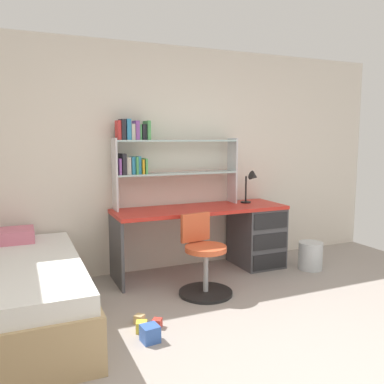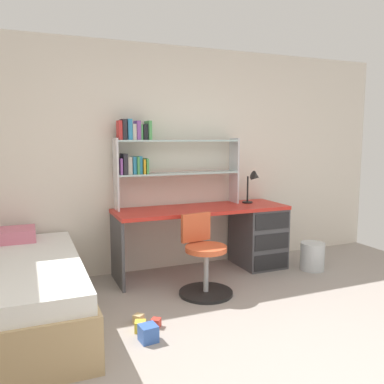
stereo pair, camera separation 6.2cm
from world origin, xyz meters
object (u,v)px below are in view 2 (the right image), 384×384
object	(u,v)px
desk	(243,232)
swivel_chair	(204,263)
toy_block_yellow_0	(140,326)
waste_bin	(312,256)
toy_block_blue_2	(148,333)
toy_block_natural_3	(138,319)
toy_block_red_1	(156,323)
bookshelf_hutch	(158,155)
desk_lamp	(254,182)
bed_platform	(6,295)

from	to	relation	value
desk	swivel_chair	xyz separation A→B (m)	(-0.75, -0.58, -0.12)
toy_block_yellow_0	waste_bin	bearing A→B (deg)	17.50
toy_block_yellow_0	toy_block_blue_2	xyz separation A→B (m)	(0.02, -0.17, 0.02)
toy_block_blue_2	toy_block_natural_3	size ratio (longest dim) A/B	1.76
waste_bin	toy_block_natural_3	size ratio (longest dim) A/B	4.44
waste_bin	toy_block_yellow_0	distance (m)	2.33
toy_block_yellow_0	toy_block_natural_3	xyz separation A→B (m)	(0.03, 0.15, -0.01)
toy_block_red_1	bookshelf_hutch	bearing A→B (deg)	71.12
toy_block_yellow_0	toy_block_red_1	world-z (taller)	toy_block_yellow_0
bookshelf_hutch	toy_block_yellow_0	world-z (taller)	bookshelf_hutch
desk_lamp	toy_block_red_1	bearing A→B (deg)	-144.20
swivel_chair	toy_block_yellow_0	bearing A→B (deg)	-146.09
waste_bin	bed_platform	bearing A→B (deg)	-175.93
desk_lamp	waste_bin	distance (m)	1.08
desk	bed_platform	bearing A→B (deg)	-165.81
desk	toy_block_natural_3	distance (m)	1.82
waste_bin	toy_block_red_1	xyz separation A→B (m)	(-2.08, -0.67, -0.12)
toy_block_blue_2	toy_block_natural_3	bearing A→B (deg)	88.13
desk_lamp	toy_block_blue_2	distance (m)	2.33
desk	waste_bin	world-z (taller)	desk
swivel_chair	toy_block_yellow_0	distance (m)	0.98
desk	swivel_chair	bearing A→B (deg)	-142.40
waste_bin	toy_block_blue_2	world-z (taller)	waste_bin
swivel_chair	toy_block_yellow_0	size ratio (longest dim) A/B	9.04
swivel_chair	waste_bin	bearing A→B (deg)	6.89
waste_bin	toy_block_natural_3	xyz separation A→B (m)	(-2.19, -0.55, -0.12)
desk_lamp	toy_block_yellow_0	size ratio (longest dim) A/B	4.51
desk_lamp	desk	bearing A→B (deg)	-163.32
desk_lamp	bookshelf_hutch	bearing A→B (deg)	172.95
waste_bin	desk_lamp	bearing A→B (deg)	138.87
toy_block_yellow_0	toy_block_natural_3	world-z (taller)	toy_block_yellow_0
bookshelf_hutch	toy_block_natural_3	bearing A→B (deg)	-115.43
toy_block_yellow_0	toy_block_blue_2	bearing A→B (deg)	-84.96
bookshelf_hutch	toy_block_blue_2	xyz separation A→B (m)	(-0.55, -1.46, -1.25)
desk_lamp	toy_block_blue_2	bearing A→B (deg)	-141.83
bookshelf_hutch	desk_lamp	world-z (taller)	bookshelf_hutch
desk	toy_block_red_1	bearing A→B (deg)	-142.34
bed_platform	bookshelf_hutch	bearing A→B (deg)	28.20
toy_block_blue_2	toy_block_natural_3	world-z (taller)	toy_block_blue_2
desk	toy_block_red_1	world-z (taller)	desk
bookshelf_hutch	toy_block_yellow_0	bearing A→B (deg)	-113.74
desk	desk_lamp	world-z (taller)	desk_lamp
desk	toy_block_yellow_0	distance (m)	1.92
bed_platform	waste_bin	distance (m)	3.19
waste_bin	toy_block_red_1	world-z (taller)	waste_bin
swivel_chair	toy_block_natural_3	bearing A→B (deg)	-153.63
toy_block_red_1	toy_block_blue_2	size ratio (longest dim) A/B	0.56
toy_block_blue_2	swivel_chair	bearing A→B (deg)	42.22
bed_platform	toy_block_yellow_0	size ratio (longest dim) A/B	22.36
bed_platform	toy_block_natural_3	world-z (taller)	bed_platform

